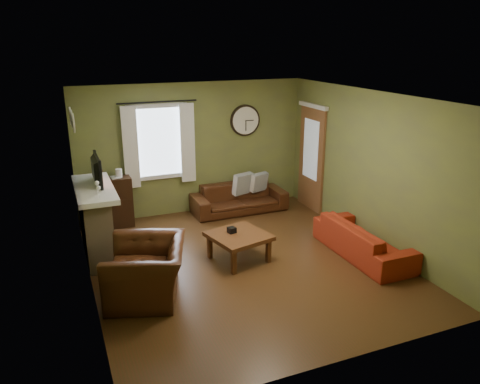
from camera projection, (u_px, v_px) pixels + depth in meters
name	position (u px, v px, depth m)	size (l,w,h in m)	color
floor	(244.00, 263.00, 7.42)	(4.60, 5.20, 0.00)	#442913
ceiling	(244.00, 97.00, 6.61)	(4.60, 5.20, 0.00)	white
wall_left	(84.00, 204.00, 6.19)	(0.00, 5.20, 2.60)	olive
wall_right	(370.00, 169.00, 7.84)	(0.00, 5.20, 2.60)	olive
wall_back	(194.00, 149.00, 9.30)	(4.60, 0.00, 2.60)	olive
wall_front	(343.00, 255.00, 4.73)	(4.60, 0.00, 2.60)	olive
fireplace	(96.00, 224.00, 7.50)	(0.40, 1.40, 1.10)	tan
firebox	(109.00, 237.00, 7.65)	(0.04, 0.60, 0.55)	black
mantel	(94.00, 189.00, 7.33)	(0.58, 1.60, 0.08)	white
tv	(93.00, 173.00, 7.40)	(0.60, 0.08, 0.35)	black
tv_screen	(98.00, 170.00, 7.41)	(0.02, 0.62, 0.36)	#994C3F
medallion_left	(74.00, 123.00, 6.60)	(0.28, 0.28, 0.03)	white
medallion_mid	(72.00, 119.00, 6.91)	(0.28, 0.28, 0.03)	white
medallion_right	(71.00, 116.00, 7.21)	(0.28, 0.28, 0.03)	white
window_pane	(158.00, 142.00, 8.97)	(1.00, 0.02, 1.30)	silver
curtain_rod	(157.00, 102.00, 8.64)	(0.03, 0.03, 1.50)	black
curtain_left	(131.00, 148.00, 8.70)	(0.28, 0.04, 1.55)	white
curtain_right	(188.00, 143.00, 9.09)	(0.28, 0.04, 1.55)	white
wall_clock	(245.00, 121.00, 9.49)	(0.64, 0.06, 0.64)	white
door	(311.00, 159.00, 9.53)	(0.05, 0.90, 2.10)	brown
bookshelf	(110.00, 203.00, 8.69)	(0.80, 0.34, 0.95)	black
book	(111.00, 178.00, 8.55)	(0.16, 0.22, 0.02)	#512D16
sofa_brown	(239.00, 198.00, 9.56)	(1.92, 0.75, 0.56)	#391C0D
pillow_left	(259.00, 182.00, 9.70)	(0.38, 0.12, 0.38)	#909699
pillow_right	(243.00, 184.00, 9.59)	(0.43, 0.13, 0.43)	#909699
sofa_red	(363.00, 239.00, 7.60)	(1.90, 0.74, 0.55)	maroon
armchair	(147.00, 271.00, 6.36)	(1.18, 1.03, 0.76)	#391C0D
coffee_table	(239.00, 247.00, 7.45)	(0.84, 0.84, 0.45)	#512D16
tissue_box	(232.00, 235.00, 7.45)	(0.12, 0.12, 0.09)	black
wine_glass_a	(99.00, 192.00, 6.78)	(0.06, 0.06, 0.18)	white
wine_glass_b	(97.00, 188.00, 6.94)	(0.07, 0.07, 0.20)	white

